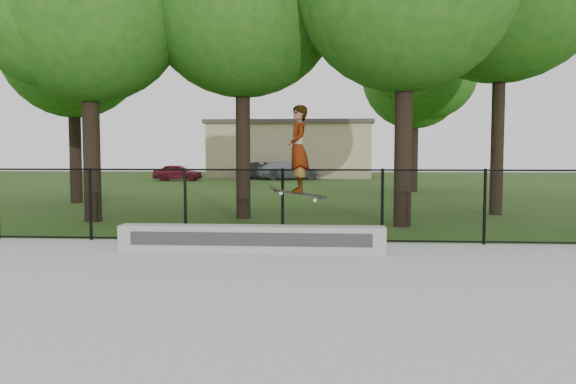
{
  "coord_description": "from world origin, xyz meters",
  "views": [
    {
      "loc": [
        0.91,
        -5.35,
        1.87
      ],
      "look_at": [
        0.23,
        4.2,
        1.2
      ],
      "focal_mm": 35.0,
      "sensor_mm": 36.0,
      "label": 1
    }
  ],
  "objects_px": {
    "car_a": "(178,172)",
    "car_c": "(288,170)",
    "grind_ledge": "(251,239)",
    "skater_airborne": "(298,151)",
    "car_b": "(263,171)"
  },
  "relations": [
    {
      "from": "grind_ledge",
      "to": "skater_airborne",
      "type": "xyz_separation_m",
      "value": [
        0.86,
        -0.13,
        1.6
      ]
    },
    {
      "from": "car_b",
      "to": "car_c",
      "type": "height_order",
      "value": "car_c"
    },
    {
      "from": "car_a",
      "to": "skater_airborne",
      "type": "relative_size",
      "value": 1.92
    },
    {
      "from": "car_b",
      "to": "car_c",
      "type": "xyz_separation_m",
      "value": [
        1.77,
        -0.23,
        0.04
      ]
    },
    {
      "from": "grind_ledge",
      "to": "car_c",
      "type": "xyz_separation_m",
      "value": [
        -1.41,
        29.12,
        0.34
      ]
    },
    {
      "from": "skater_airborne",
      "to": "car_a",
      "type": "bearing_deg",
      "value": 109.39
    },
    {
      "from": "grind_ledge",
      "to": "car_b",
      "type": "relative_size",
      "value": 1.45
    },
    {
      "from": "grind_ledge",
      "to": "car_b",
      "type": "distance_m",
      "value": 29.52
    },
    {
      "from": "car_a",
      "to": "car_c",
      "type": "height_order",
      "value": "car_c"
    },
    {
      "from": "grind_ledge",
      "to": "skater_airborne",
      "type": "height_order",
      "value": "skater_airborne"
    },
    {
      "from": "grind_ledge",
      "to": "car_c",
      "type": "relative_size",
      "value": 1.19
    },
    {
      "from": "car_b",
      "to": "car_c",
      "type": "relative_size",
      "value": 0.82
    },
    {
      "from": "car_a",
      "to": "car_c",
      "type": "relative_size",
      "value": 0.79
    },
    {
      "from": "car_a",
      "to": "car_b",
      "type": "bearing_deg",
      "value": -66.74
    },
    {
      "from": "grind_ledge",
      "to": "skater_airborne",
      "type": "bearing_deg",
      "value": -8.75
    }
  ]
}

